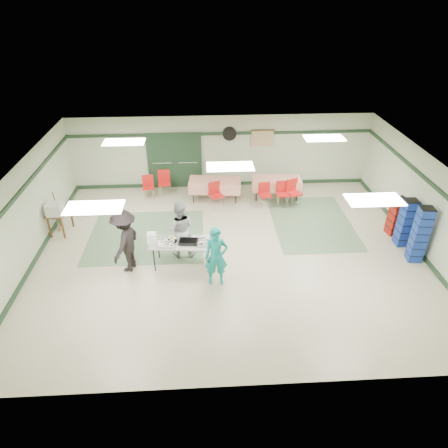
{
  "coord_description": "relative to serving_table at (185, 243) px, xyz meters",
  "views": [
    {
      "loc": [
        -0.7,
        -9.46,
        6.73
      ],
      "look_at": [
        -0.17,
        -0.3,
        1.14
      ],
      "focal_mm": 32.0,
      "sensor_mm": 36.0,
      "label": 1
    }
  ],
  "objects": [
    {
      "name": "floor",
      "position": [
        1.24,
        0.54,
        -0.72
      ],
      "size": [
        11.0,
        11.0,
        0.0
      ],
      "primitive_type": "plane",
      "color": "#BDB498",
      "rests_on": "ground"
    },
    {
      "name": "ceiling",
      "position": [
        1.24,
        0.54,
        1.98
      ],
      "size": [
        11.0,
        11.0,
        0.0
      ],
      "primitive_type": "plane",
      "rotation": [
        3.14,
        0.0,
        0.0
      ],
      "color": "silver",
      "rests_on": "wall_back"
    },
    {
      "name": "wall_back",
      "position": [
        1.24,
        5.04,
        0.63
      ],
      "size": [
        11.0,
        0.0,
        11.0
      ],
      "primitive_type": "plane",
      "rotation": [
        1.57,
        0.0,
        0.0
      ],
      "color": "#B2BDA1",
      "rests_on": "floor"
    },
    {
      "name": "wall_front",
      "position": [
        1.24,
        -3.96,
        0.63
      ],
      "size": [
        11.0,
        0.0,
        11.0
      ],
      "primitive_type": "plane",
      "rotation": [
        -1.57,
        0.0,
        0.0
      ],
      "color": "#B2BDA1",
      "rests_on": "floor"
    },
    {
      "name": "wall_left",
      "position": [
        -4.26,
        0.54,
        0.63
      ],
      "size": [
        0.0,
        9.0,
        9.0
      ],
      "primitive_type": "plane",
      "rotation": [
        1.57,
        0.0,
        1.57
      ],
      "color": "#B2BDA1",
      "rests_on": "floor"
    },
    {
      "name": "wall_right",
      "position": [
        6.74,
        0.54,
        0.63
      ],
      "size": [
        0.0,
        9.0,
        9.0
      ],
      "primitive_type": "plane",
      "rotation": [
        1.57,
        0.0,
        -1.57
      ],
      "color": "#B2BDA1",
      "rests_on": "floor"
    },
    {
      "name": "trim_back",
      "position": [
        1.24,
        5.01,
        1.33
      ],
      "size": [
        11.0,
        0.06,
        0.1
      ],
      "primitive_type": "cube",
      "color": "#1E3723",
      "rests_on": "wall_back"
    },
    {
      "name": "baseboard_back",
      "position": [
        1.24,
        5.01,
        -0.66
      ],
      "size": [
        11.0,
        0.06,
        0.12
      ],
      "primitive_type": "cube",
      "color": "#1E3723",
      "rests_on": "floor"
    },
    {
      "name": "trim_left",
      "position": [
        -4.23,
        0.54,
        1.33
      ],
      "size": [
        0.06,
        9.0,
        0.1
      ],
      "primitive_type": "cube",
      "rotation": [
        0.0,
        0.0,
        1.57
      ],
      "color": "#1E3723",
      "rests_on": "wall_back"
    },
    {
      "name": "baseboard_left",
      "position": [
        -4.23,
        0.54,
        -0.66
      ],
      "size": [
        0.06,
        9.0,
        0.12
      ],
      "primitive_type": "cube",
      "rotation": [
        0.0,
        0.0,
        1.57
      ],
      "color": "#1E3723",
      "rests_on": "floor"
    },
    {
      "name": "trim_right",
      "position": [
        6.71,
        0.54,
        1.33
      ],
      "size": [
        0.06,
        9.0,
        0.1
      ],
      "primitive_type": "cube",
      "rotation": [
        0.0,
        0.0,
        1.57
      ],
      "color": "#1E3723",
      "rests_on": "wall_back"
    },
    {
      "name": "baseboard_right",
      "position": [
        6.71,
        0.54,
        -0.66
      ],
      "size": [
        0.06,
        9.0,
        0.12
      ],
      "primitive_type": "cube",
      "rotation": [
        0.0,
        0.0,
        1.57
      ],
      "color": "#1E3723",
      "rests_on": "floor"
    },
    {
      "name": "green_patch_a",
      "position": [
        -1.26,
        1.54,
        -0.71
      ],
      "size": [
        3.5,
        3.0,
        0.01
      ],
      "primitive_type": "cube",
      "color": "gray",
      "rests_on": "floor"
    },
    {
      "name": "green_patch_b",
      "position": [
        4.04,
        2.04,
        -0.71
      ],
      "size": [
        2.5,
        3.5,
        0.01
      ],
      "primitive_type": "cube",
      "color": "gray",
      "rests_on": "floor"
    },
    {
      "name": "double_door_left",
      "position": [
        -0.96,
        4.98,
        0.33
      ],
      "size": [
        0.9,
        0.06,
        2.1
      ],
      "primitive_type": "cube",
      "color": "gray",
      "rests_on": "floor"
    },
    {
      "name": "double_door_right",
      "position": [
        -0.01,
        4.98,
        0.33
      ],
      "size": [
        0.9,
        0.06,
        2.1
      ],
      "primitive_type": "cube",
      "color": "gray",
      "rests_on": "floor"
    },
    {
      "name": "door_frame",
      "position": [
        -0.49,
        4.96,
        0.33
      ],
      "size": [
        2.0,
        0.03,
        2.15
      ],
      "primitive_type": "cube",
      "color": "#1E3723",
      "rests_on": "floor"
    },
    {
      "name": "wall_fan",
      "position": [
        1.54,
        4.98,
        1.33
      ],
      "size": [
        0.5,
        0.1,
        0.5
      ],
      "primitive_type": "cylinder",
      "rotation": [
        1.57,
        0.0,
        0.0
      ],
      "color": "black",
      "rests_on": "wall_back"
    },
    {
      "name": "scroll_banner",
      "position": [
        2.74,
        4.98,
        1.13
      ],
      "size": [
        0.8,
        0.02,
        0.6
      ],
      "primitive_type": "cube",
      "color": "#DCBB89",
      "rests_on": "wall_back"
    },
    {
      "name": "serving_table",
      "position": [
        0.0,
        0.0,
        0.0
      ],
      "size": [
        1.92,
        0.94,
        0.76
      ],
      "rotation": [
        0.0,
        0.0,
        -0.1
      ],
      "color": "#ADAEA8",
      "rests_on": "floor"
    },
    {
      "name": "sheet_tray_right",
      "position": [
        0.62,
        -0.09,
        0.06
      ],
      "size": [
        0.64,
        0.51,
        0.02
      ],
      "primitive_type": "cube",
      "rotation": [
        0.0,
        0.0,
        -0.1
      ],
      "color": "silver",
      "rests_on": "serving_table"
    },
    {
      "name": "sheet_tray_mid",
      "position": [
        -0.14,
        0.1,
        0.06
      ],
      "size": [
        0.66,
        0.53,
        0.02
      ],
      "primitive_type": "cube",
      "rotation": [
        0.0,
        0.0,
        -0.1
      ],
      "color": "silver",
      "rests_on": "serving_table"
    },
    {
      "name": "sheet_tray_left",
      "position": [
        -0.5,
        -0.07,
        0.06
      ],
      "size": [
        0.57,
        0.46,
        0.02
      ],
      "primitive_type": "cube",
      "rotation": [
        0.0,
        0.0,
        -0.1
      ],
      "color": "silver",
      "rests_on": "serving_table"
    },
    {
      "name": "baking_pan",
      "position": [
        0.1,
        -0.04,
        0.08
      ],
      "size": [
        0.53,
        0.37,
        0.08
      ],
      "primitive_type": "cube",
      "rotation": [
        0.0,
        0.0,
        -0.1
      ],
      "color": "black",
      "rests_on": "serving_table"
    },
    {
      "name": "foam_box_stack",
      "position": [
        -0.86,
        0.01,
        0.2
      ],
      "size": [
        0.24,
        0.23,
        0.31
      ],
      "primitive_type": "cube",
      "rotation": [
        0.0,
        0.0,
        -0.1
      ],
      "color": "white",
      "rests_on": "serving_table"
    },
    {
      "name": "volunteer_teal",
      "position": [
        0.81,
        -0.79,
        0.1
      ],
      "size": [
        0.61,
        0.41,
        1.63
      ],
      "primitive_type": "imported",
      "rotation": [
        0.0,
        0.0,
        0.03
      ],
      "color": "teal",
      "rests_on": "floor"
    },
    {
      "name": "volunteer_grey",
      "position": [
        -0.14,
        0.52,
        0.13
      ],
      "size": [
        0.85,
        0.68,
        1.69
      ],
      "primitive_type": "imported",
      "rotation": [
        0.0,
        0.0,
        3.1
      ],
      "color": "#99999F",
      "rests_on": "floor"
    },
    {
      "name": "volunteer_dark",
      "position": [
        -1.55,
        -0.06,
        0.18
      ],
      "size": [
        0.98,
        1.3,
        1.79
      ],
      "primitive_type": "imported",
      "rotation": [
        0.0,
        0.0,
        -1.88
      ],
      "color": "black",
      "rests_on": "floor"
    },
    {
      "name": "dining_table_a",
      "position": [
        3.16,
        3.87,
        -0.15
      ],
      "size": [
        1.77,
        0.88,
        0.77
      ],
      "rotation": [
        0.0,
        0.0,
        -0.07
      ],
      "color": "red",
      "rests_on": "floor"
    },
    {
      "name": "dining_table_b",
      "position": [
        0.96,
        3.87,
        -0.15
      ],
      "size": [
        1.87,
        0.96,
        0.77
      ],
      "rotation": [
        0.0,
        0.0,
        -0.09
      ],
      "color": "red",
      "rests_on": "floor"
    },
    {
      "name": "chair_a",
      "position": [
        3.27,
        3.31,
        -0.17
      ],
      "size": [
        0.42,
        0.42,
        0.88
      ],
      "rotation": [
        0.0,
        0.0,
        -0.02
      ],
      "color": "red",
      "rests_on": "floor"
    },
    {
      "name": "chair_b",
      "position": [
        2.65,
        3.31,
        -0.2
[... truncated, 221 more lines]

